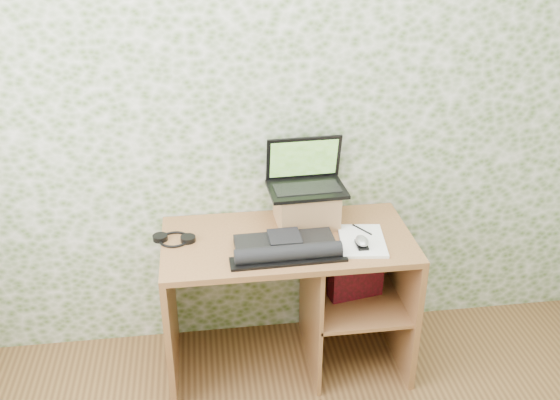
{
  "coord_description": "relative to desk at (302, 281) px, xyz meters",
  "views": [
    {
      "loc": [
        -0.38,
        -1.11,
        2.26
      ],
      "look_at": [
        -0.04,
        1.39,
        0.98
      ],
      "focal_mm": 40.0,
      "sensor_mm": 36.0,
      "label": 1
    }
  ],
  "objects": [
    {
      "name": "wall_back",
      "position": [
        -0.08,
        0.28,
        0.82
      ],
      "size": [
        3.5,
        0.0,
        3.5
      ],
      "primitive_type": "plane",
      "rotation": [
        1.57,
        0.0,
        0.0
      ],
      "color": "silver",
      "rests_on": "ground"
    },
    {
      "name": "desk",
      "position": [
        0.0,
        0.0,
        0.0
      ],
      "size": [
        1.2,
        0.6,
        0.75
      ],
      "color": "brown",
      "rests_on": "floor"
    },
    {
      "name": "riser",
      "position": [
        0.04,
        0.12,
        0.36
      ],
      "size": [
        0.31,
        0.26,
        0.18
      ],
      "primitive_type": "cube",
      "rotation": [
        0.0,
        0.0,
        0.05
      ],
      "color": "#A06F47",
      "rests_on": "desk"
    },
    {
      "name": "laptop",
      "position": [
        0.04,
        0.16,
        0.5
      ],
      "size": [
        0.38,
        0.28,
        0.25
      ],
      "rotation": [
        0.0,
        0.0,
        0.05
      ],
      "color": "black",
      "rests_on": "riser"
    },
    {
      "name": "keyboard",
      "position": [
        -0.1,
        -0.15,
        0.29
      ],
      "size": [
        0.53,
        0.28,
        0.07
      ],
      "rotation": [
        0.0,
        0.0,
        0.03
      ],
      "color": "black",
      "rests_on": "desk"
    },
    {
      "name": "headphones",
      "position": [
        -0.62,
        0.02,
        0.28
      ],
      "size": [
        0.2,
        0.18,
        0.03
      ],
      "rotation": [
        0.0,
        0.0,
        -0.22
      ],
      "color": "black",
      "rests_on": "desk"
    },
    {
      "name": "notepad",
      "position": [
        0.27,
        -0.11,
        0.28
      ],
      "size": [
        0.24,
        0.32,
        0.01
      ],
      "primitive_type": "cube",
      "rotation": [
        0.0,
        0.0,
        -0.13
      ],
      "color": "white",
      "rests_on": "desk"
    },
    {
      "name": "mouse",
      "position": [
        0.25,
        -0.16,
        0.3
      ],
      "size": [
        0.06,
        0.1,
        0.03
      ],
      "primitive_type": "ellipsoid",
      "rotation": [
        0.0,
        0.0,
        -0.02
      ],
      "color": "#B9B9BB",
      "rests_on": "notepad"
    },
    {
      "name": "pen",
      "position": [
        0.29,
        -0.02,
        0.29
      ],
      "size": [
        0.07,
        0.11,
        0.01
      ],
      "primitive_type": "cylinder",
      "rotation": [
        1.57,
        0.0,
        0.55
      ],
      "color": "black",
      "rests_on": "notepad"
    },
    {
      "name": "red_box",
      "position": [
        0.27,
        -0.03,
        0.07
      ],
      "size": [
        0.28,
        0.14,
        0.33
      ],
      "primitive_type": "cube",
      "rotation": [
        0.0,
        0.0,
        0.19
      ],
      "color": "maroon",
      "rests_on": "desk"
    }
  ]
}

